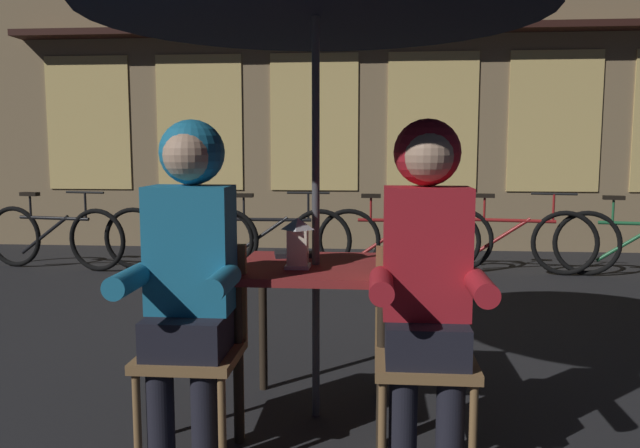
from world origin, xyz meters
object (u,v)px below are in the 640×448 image
Objects in this scene: cafe_table at (316,286)px; person_left_hooded at (189,256)px; bicycle_fourth at (398,239)px; bicycle_fifth at (512,240)px; person_right_hooded at (427,259)px; lantern at (298,242)px; chair_left at (195,337)px; book at (295,254)px; bicycle_nearest at (55,237)px; bicycle_second at (180,238)px; bicycle_third at (271,238)px; chair_right at (424,342)px.

cafe_table is 0.53× the size of person_left_hooded.
bicycle_fourth and bicycle_fifth have the same top height.
person_right_hooded is 0.83× the size of bicycle_fourth.
lantern reaches higher than chair_left.
bicycle_nearest is at bearing 120.66° from book.
chair_left is at bearing -142.45° from cafe_table.
bicycle_fifth is at bearing 3.90° from bicycle_fourth.
bicycle_second is at bearing -178.33° from bicycle_fourth.
person_left_hooded reaches higher than chair_left.
cafe_table is 0.44× the size of bicycle_fifth.
bicycle_third is (-0.32, 3.92, -0.14)m from chair_left.
bicycle_fourth is at bearing 80.92° from lantern.
bicycle_third is (2.31, 0.06, 0.00)m from bicycle_nearest.
lantern is at bearing 153.96° from chair_right.
lantern is 0.14× the size of bicycle_fourth.
chair_right is 0.52× the size of bicycle_second.
cafe_table is 3.20× the size of lantern.
bicycle_nearest is 2.31m from bicycle_third.
lantern reaches higher than cafe_table.
cafe_table is 0.44× the size of bicycle_fourth.
bicycle_fifth is at bearing 61.88° from chair_left.
chair_right is 5.27m from bicycle_nearest.
cafe_table is at bearing 41.57° from person_left_hooded.
bicycle_fourth is (1.32, 0.05, 0.00)m from bicycle_third.
person_right_hooded is at bearing -3.39° from chair_left.
lantern reaches higher than bicycle_third.
chair_right is at bearing -37.55° from cafe_table.
bicycle_third is at bearing 1.01° from bicycle_second.
bicycle_second and bicycle_fourth have the same top height.
cafe_table is 0.62m from chair_right.
person_left_hooded is 0.96m from person_right_hooded.
bicycle_nearest is 8.32× the size of book.
bicycle_fifth is (2.16, 4.04, -0.14)m from chair_left.
bicycle_fourth is (1.00, 3.96, -0.14)m from chair_left.
lantern is at bearing 33.60° from chair_left.
bicycle_second is (-1.69, 3.63, -0.51)m from lantern.
bicycle_third is at bearing 108.08° from chair_right.
bicycle_nearest and bicycle_second have the same top height.
bicycle_third is 8.40× the size of book.
book is at bearing 120.68° from cafe_table.
book is at bearing -47.65° from bicycle_nearest.
book is at bearing 58.79° from chair_left.
person_right_hooded reaches higher than chair_right.
cafe_table is at bearing -48.26° from bicycle_nearest.
lantern is at bearing 149.40° from person_right_hooded.
person_left_hooded reaches higher than bicycle_second.
person_right_hooded is at bearing -72.17° from bicycle_third.
bicycle_third is at bearing 1.46° from bicycle_nearest.
book is (0.67, -3.33, 0.41)m from bicycle_third.
person_right_hooded reaches higher than book.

